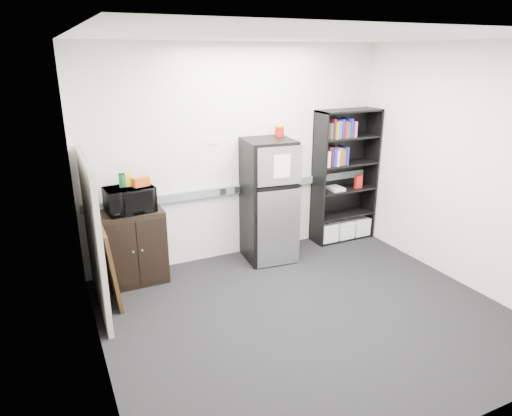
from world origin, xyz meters
The scene contains 18 objects.
floor centered at (0.00, 0.00, 0.00)m, with size 4.00×4.00×0.00m, color black.
wall_back centered at (0.00, 1.75, 1.35)m, with size 4.00×0.02×2.70m, color white.
wall_right centered at (2.00, 0.00, 1.35)m, with size 0.02×3.50×2.70m, color white.
wall_left centered at (-2.00, 0.00, 1.35)m, with size 0.02×3.50×2.70m, color white.
ceiling centered at (0.00, 0.00, 2.70)m, with size 4.00×3.50×0.02m, color white.
electrical_raceway centered at (0.00, 1.72, 0.90)m, with size 3.92×0.05×0.10m, color slate.
wall_note centered at (-0.35, 1.74, 1.55)m, with size 0.14×0.00×0.10m, color white.
bookshelf centered at (1.53, 1.57, 0.91)m, with size 0.90×0.34×1.85m.
cubicle_partition centered at (-1.90, 1.08, 0.81)m, with size 0.06×1.30×1.62m.
cabinet centered at (-1.45, 1.50, 0.44)m, with size 0.70×0.47×0.88m.
microwave centered at (-1.45, 1.48, 1.02)m, with size 0.52×0.35×0.29m, color black.
snack_box_a centered at (-1.50, 1.52, 1.24)m, with size 0.07×0.05×0.15m, color #1A5C2C.
snack_box_b centered at (-1.50, 1.52, 1.24)m, with size 0.07×0.05×0.15m, color #0C351D.
snack_box_c centered at (-1.44, 1.52, 1.23)m, with size 0.07×0.05×0.14m, color gold.
snack_bag centered at (-1.31, 1.47, 1.21)m, with size 0.18×0.10×0.10m, color #C64413.
refrigerator centered at (0.26, 1.42, 0.78)m, with size 0.65×0.67×1.57m.
coffee_can centered at (0.47, 1.55, 1.65)m, with size 0.12×0.12×0.16m.
framed_poster centered at (-1.77, 1.17, 0.44)m, with size 0.12×0.68×0.87m.
Camera 1 is at (-2.25, -3.48, 2.57)m, focal length 32.00 mm.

